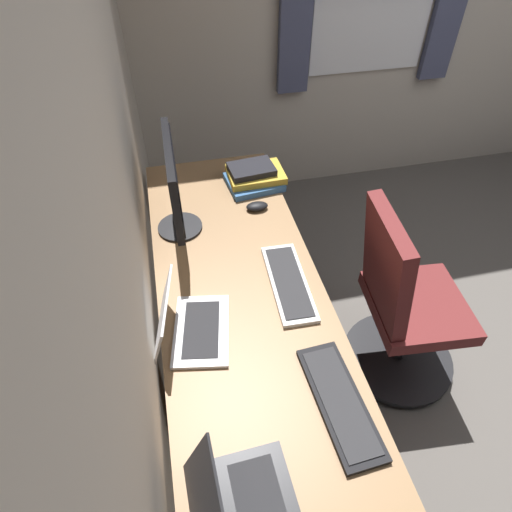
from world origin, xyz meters
TOP-DOWN VIEW (x-y plane):
  - wall_back at (0.00, 2.08)m, footprint 4.46×0.10m
  - desk at (0.21, 1.69)m, footprint 2.02×0.65m
  - drawer_pedestal at (-0.03, 1.72)m, footprint 0.40×0.51m
  - monitor_primary at (0.68, 1.88)m, footprint 0.49×0.20m
  - laptop_leftmost at (-0.51, 1.85)m, footprint 0.31×0.29m
  - laptop_left at (0.10, 1.92)m, footprint 0.35×0.31m
  - keyboard_main at (0.24, 1.50)m, footprint 0.43×0.16m
  - keyboard_spare at (-0.28, 1.48)m, footprint 0.43×0.16m
  - mouse_main at (0.74, 1.51)m, footprint 0.06×0.10m
  - book_stack_near at (0.95, 1.48)m, footprint 0.25×0.30m
  - office_chair at (0.22, 0.95)m, footprint 0.56×0.57m

SIDE VIEW (x-z plane):
  - drawer_pedestal at x=-0.03m, z-range 0.00..0.69m
  - office_chair at x=0.22m, z-range -0.03..0.94m
  - desk at x=0.21m, z-range 0.29..1.02m
  - keyboard_main at x=0.24m, z-range 0.73..0.75m
  - keyboard_spare at x=-0.28m, z-range 0.73..0.75m
  - mouse_main at x=0.74m, z-range 0.73..0.76m
  - book_stack_near at x=0.95m, z-range 0.72..0.82m
  - laptop_leftmost at x=-0.51m, z-range 0.68..0.87m
  - laptop_left at x=0.10m, z-range 0.68..0.87m
  - monitor_primary at x=0.68m, z-range 0.76..1.18m
  - wall_back at x=0.00m, z-range 0.00..2.60m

